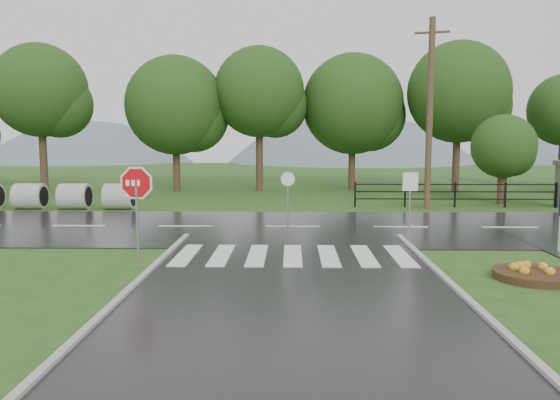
{
  "coord_description": "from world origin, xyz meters",
  "views": [
    {
      "loc": [
        -0.03,
        -9.99,
        3.36
      ],
      "look_at": [
        -0.38,
        6.0,
        1.5
      ],
      "focal_mm": 35.0,
      "sensor_mm": 36.0,
      "label": 1
    }
  ],
  "objects": [
    {
      "name": "ground",
      "position": [
        0.0,
        0.0,
        0.0
      ],
      "size": [
        120.0,
        120.0,
        0.0
      ],
      "primitive_type": "plane",
      "color": "#294E1A",
      "rests_on": "ground"
    },
    {
      "name": "flower_bed",
      "position": [
        5.72,
        2.78,
        0.14
      ],
      "size": [
        1.86,
        1.86,
        0.37
      ],
      "color": "#332111",
      "rests_on": "ground"
    },
    {
      "name": "crosswalk",
      "position": [
        0.0,
        5.0,
        0.06
      ],
      "size": [
        6.5,
        2.8,
        0.02
      ],
      "color": "silver",
      "rests_on": "ground"
    },
    {
      "name": "reg_sign_round",
      "position": [
        -0.17,
        9.1,
        1.36
      ],
      "size": [
        0.49,
        0.1,
        2.13
      ],
      "color": "#939399",
      "rests_on": "ground"
    },
    {
      "name": "fence_west",
      "position": [
        7.75,
        16.0,
        0.72
      ],
      "size": [
        9.58,
        0.08,
        1.2
      ],
      "color": "black",
      "rests_on": "ground"
    },
    {
      "name": "main_road",
      "position": [
        0.0,
        10.0,
        0.0
      ],
      "size": [
        90.0,
        8.0,
        0.04
      ],
      "primitive_type": "cube",
      "color": "black",
      "rests_on": "ground"
    },
    {
      "name": "hills",
      "position": [
        3.49,
        65.0,
        -15.54
      ],
      "size": [
        102.0,
        48.0,
        48.0
      ],
      "color": "slate",
      "rests_on": "ground"
    },
    {
      "name": "stop_sign",
      "position": [
        -4.18,
        4.41,
        1.91
      ],
      "size": [
        1.22,
        0.1,
        2.74
      ],
      "color": "#939399",
      "rests_on": "ground"
    },
    {
      "name": "culvert_pipes",
      "position": [
        -12.24,
        15.0,
        0.6
      ],
      "size": [
        9.7,
        1.2,
        1.2
      ],
      "color": "#9E9B93",
      "rests_on": "ground"
    },
    {
      "name": "reg_sign_small",
      "position": [
        3.8,
        7.65,
        1.56
      ],
      "size": [
        0.49,
        0.05,
        2.22
      ],
      "color": "#939399",
      "rests_on": "ground"
    },
    {
      "name": "treeline",
      "position": [
        1.0,
        24.0,
        0.0
      ],
      "size": [
        83.2,
        5.2,
        10.0
      ],
      "color": "#1D3E13",
      "rests_on": "ground"
    },
    {
      "name": "utility_pole_east",
      "position": [
        6.3,
        15.5,
        4.43
      ],
      "size": [
        1.52,
        0.5,
        8.72
      ],
      "color": "#473523",
      "rests_on": "ground"
    },
    {
      "name": "entrance_tree_left",
      "position": [
        10.52,
        17.5,
        2.87
      ],
      "size": [
        3.17,
        3.17,
        4.47
      ],
      "color": "#3D2B1C",
      "rests_on": "ground"
    }
  ]
}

